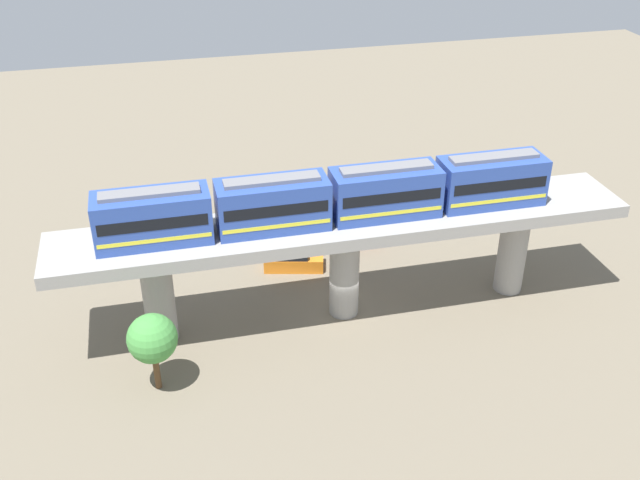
% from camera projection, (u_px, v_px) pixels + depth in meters
% --- Properties ---
extents(ground_plane, '(120.00, 120.00, 0.00)m').
position_uv_depth(ground_plane, '(344.00, 311.00, 49.03)').
color(ground_plane, '#706654').
extents(viaduct, '(5.20, 35.80, 6.90)m').
position_uv_depth(viaduct, '(345.00, 240.00, 46.31)').
color(viaduct, '#999691').
rests_on(viaduct, ground).
extents(train, '(2.64, 27.45, 3.24)m').
position_uv_depth(train, '(330.00, 198.00, 44.62)').
color(train, '#2D4CA5').
rests_on(train, viaduct).
extents(parked_car_red, '(2.44, 4.43, 1.76)m').
position_uv_depth(parked_car_red, '(354.00, 231.00, 56.78)').
color(parked_car_red, red).
rests_on(parked_car_red, ground).
extents(parked_car_orange, '(2.75, 4.51, 1.76)m').
position_uv_depth(parked_car_orange, '(293.00, 259.00, 53.36)').
color(parked_car_orange, orange).
rests_on(parked_car_orange, ground).
extents(tree_near_viaduct, '(2.80, 2.80, 4.85)m').
position_uv_depth(tree_near_viaduct, '(152.00, 339.00, 40.91)').
color(tree_near_viaduct, brown).
rests_on(tree_near_viaduct, ground).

